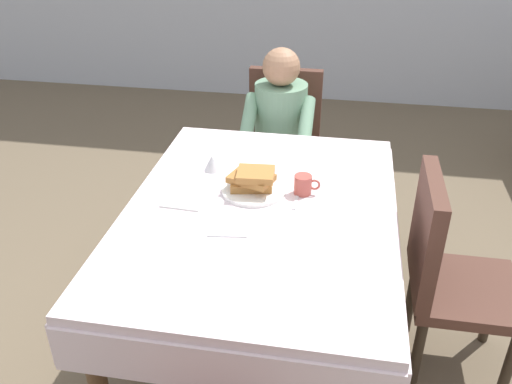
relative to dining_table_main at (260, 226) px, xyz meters
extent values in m
plane|color=brown|center=(0.00, 0.00, -0.65)|extent=(14.00, 14.00, 0.00)
cube|color=silver|center=(0.00, 0.00, 0.07)|extent=(1.10, 1.50, 0.04)
cube|color=silver|center=(0.00, -0.76, -0.04)|extent=(1.10, 0.01, 0.18)
cube|color=silver|center=(0.00, 0.76, -0.04)|extent=(1.10, 0.01, 0.18)
cube|color=silver|center=(-0.56, 0.00, -0.04)|extent=(0.01, 1.50, 0.18)
cube|color=silver|center=(0.56, 0.00, -0.04)|extent=(0.01, 1.50, 0.18)
cylinder|color=brown|center=(-0.47, 0.67, -0.30)|extent=(0.07, 0.07, 0.70)
cylinder|color=brown|center=(0.47, 0.67, -0.30)|extent=(0.07, 0.07, 0.70)
cube|color=#4C2D23|center=(-0.06, 1.07, -0.23)|extent=(0.44, 0.44, 0.05)
cube|color=#4C2D23|center=(-0.06, 1.27, 0.04)|extent=(0.44, 0.06, 0.48)
cylinder|color=#2D2319|center=(0.12, 0.89, -0.45)|extent=(0.04, 0.04, 0.40)
cylinder|color=#2D2319|center=(-0.24, 0.89, -0.45)|extent=(0.04, 0.04, 0.40)
cylinder|color=#2D2319|center=(0.12, 1.25, -0.45)|extent=(0.04, 0.04, 0.40)
cylinder|color=#2D2319|center=(-0.24, 1.25, -0.45)|extent=(0.04, 0.04, 0.40)
cylinder|color=gray|center=(-0.06, 1.05, 0.03)|extent=(0.30, 0.30, 0.46)
sphere|color=#A37556|center=(-0.06, 1.03, 0.36)|extent=(0.21, 0.21, 0.21)
cylinder|color=gray|center=(0.10, 0.91, 0.10)|extent=(0.08, 0.29, 0.23)
cylinder|color=gray|center=(-0.22, 0.91, 0.10)|extent=(0.08, 0.29, 0.23)
cylinder|color=#383D51|center=(0.02, 0.87, -0.43)|extent=(0.10, 0.10, 0.45)
cylinder|color=#383D51|center=(-0.14, 0.87, -0.43)|extent=(0.10, 0.10, 0.45)
cube|color=#4C2D23|center=(0.87, 0.00, -0.23)|extent=(0.44, 0.44, 0.05)
cube|color=#4C2D23|center=(0.67, 0.00, 0.04)|extent=(0.06, 0.44, 0.48)
cylinder|color=#2D2319|center=(1.05, 0.18, -0.45)|extent=(0.04, 0.04, 0.40)
cylinder|color=#2D2319|center=(1.05, -0.18, -0.45)|extent=(0.04, 0.04, 0.40)
cylinder|color=#2D2319|center=(0.69, 0.18, -0.45)|extent=(0.04, 0.04, 0.40)
cylinder|color=#2D2319|center=(0.69, -0.18, -0.45)|extent=(0.04, 0.04, 0.40)
cylinder|color=white|center=(-0.05, 0.13, 0.10)|extent=(0.28, 0.28, 0.02)
cube|color=#A36B33|center=(-0.06, 0.14, 0.12)|extent=(0.20, 0.16, 0.04)
cube|color=#A36B33|center=(-0.06, 0.12, 0.15)|extent=(0.21, 0.18, 0.03)
cube|color=#A36B33|center=(-0.04, 0.11, 0.18)|extent=(0.16, 0.15, 0.03)
cylinder|color=#B24C42|center=(0.16, 0.15, 0.13)|extent=(0.08, 0.08, 0.08)
torus|color=#B24C42|center=(0.21, 0.15, 0.14)|extent=(0.05, 0.01, 0.05)
cone|color=silver|center=(-0.27, 0.29, 0.13)|extent=(0.08, 0.08, 0.07)
cube|color=silver|center=(-0.24, 0.11, 0.09)|extent=(0.03, 0.18, 0.00)
cube|color=silver|center=(0.14, 0.11, 0.09)|extent=(0.02, 0.20, 0.00)
cube|color=silver|center=(-0.09, -0.23, 0.09)|extent=(0.15, 0.03, 0.00)
cube|color=white|center=(-0.32, -0.01, 0.09)|extent=(0.18, 0.13, 0.01)
camera|label=1|loc=(0.31, -1.89, 1.27)|focal=38.47mm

